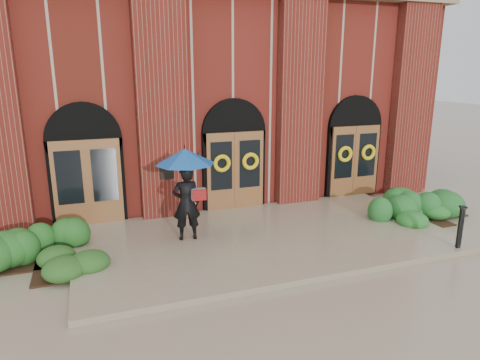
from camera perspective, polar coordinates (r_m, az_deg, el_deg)
name	(u,v)px	position (r m, az deg, el deg)	size (l,w,h in m)	color
ground	(268,242)	(11.81, 3.70, -8.26)	(90.00, 90.00, 0.00)	gray
landing	(266,237)	(11.91, 3.42, -7.66)	(10.00, 5.30, 0.15)	gray
church_building	(190,94)	(19.29, -6.65, 11.29)	(16.20, 12.53, 7.00)	maroon
man_with_umbrella	(186,177)	(11.16, -7.25, 0.43)	(1.66, 1.66, 2.46)	black
metal_post	(461,226)	(12.19, 27.34, -5.48)	(0.20, 0.20, 1.11)	black
hedge_wall_left	(57,242)	(11.69, -23.25, -7.61)	(3.10, 1.24, 0.79)	#1F531B
hedge_wall_right	(411,203)	(14.78, 21.82, -2.92)	(3.10, 1.24, 0.80)	#1F5823
hedge_front_left	(66,261)	(10.91, -22.16, -10.01)	(1.35, 1.15, 0.48)	#234D1A
hedge_front_right	(421,214)	(14.36, 22.93, -4.16)	(1.39, 1.19, 0.49)	#236123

